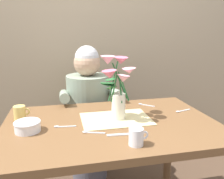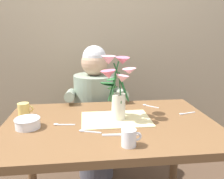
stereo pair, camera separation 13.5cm
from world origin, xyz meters
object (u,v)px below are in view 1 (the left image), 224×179
object	(u,v)px
flower_vase	(117,84)
dinner_knife	(125,134)
seated_person	(88,116)
ceramic_bowl	(28,126)
tea_cup	(136,137)
ceramic_mug	(20,113)

from	to	relation	value
flower_vase	dinner_knife	xyz separation A→B (m)	(-0.01, -0.23, -0.21)
seated_person	ceramic_bowl	size ratio (longest dim) A/B	8.35
seated_person	flower_vase	bearing A→B (deg)	-80.50
dinner_knife	tea_cup	xyz separation A→B (m)	(0.02, -0.11, 0.04)
seated_person	tea_cup	bearing A→B (deg)	-83.84
flower_vase	dinner_knife	distance (m)	0.31
dinner_knife	ceramic_mug	xyz separation A→B (m)	(-0.55, 0.34, 0.04)
tea_cup	ceramic_mug	xyz separation A→B (m)	(-0.56, 0.46, 0.00)
seated_person	ceramic_mug	xyz separation A→B (m)	(-0.45, -0.45, 0.22)
ceramic_mug	flower_vase	bearing A→B (deg)	-11.94
ceramic_bowl	dinner_knife	distance (m)	0.51
ceramic_bowl	dinner_knife	xyz separation A→B (m)	(0.48, -0.15, -0.03)
seated_person	ceramic_bowl	distance (m)	0.78
ceramic_bowl	seated_person	bearing A→B (deg)	58.68
dinner_knife	ceramic_mug	size ratio (longest dim) A/B	2.04
flower_vase	dinner_knife	bearing A→B (deg)	-92.77
flower_vase	tea_cup	distance (m)	0.38
tea_cup	ceramic_mug	bearing A→B (deg)	140.96
seated_person	flower_vase	size ratio (longest dim) A/B	3.08
seated_person	flower_vase	distance (m)	0.69
flower_vase	ceramic_bowl	world-z (taller)	flower_vase
seated_person	ceramic_mug	world-z (taller)	seated_person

